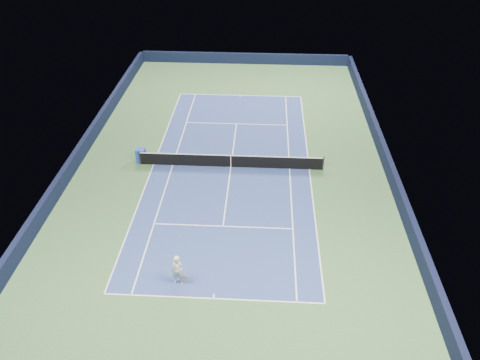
{
  "coord_description": "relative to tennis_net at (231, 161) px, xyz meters",
  "views": [
    {
      "loc": [
        2.19,
        -27.35,
        18.03
      ],
      "look_at": [
        0.82,
        -3.0,
        1.0
      ],
      "focal_mm": 35.0,
      "sensor_mm": 36.0,
      "label": 1
    }
  ],
  "objects": [
    {
      "name": "service_line_far",
      "position": [
        0.0,
        6.4,
        -0.5
      ],
      "size": [
        8.23,
        0.08,
        0.0
      ],
      "primitive_type": "cube",
      "color": "white",
      "rests_on": "ground"
    },
    {
      "name": "wall_far",
      "position": [
        0.0,
        19.82,
        0.05
      ],
      "size": [
        22.0,
        0.35,
        1.1
      ],
      "primitive_type": "cube",
      "color": "black",
      "rests_on": "ground"
    },
    {
      "name": "tennis_net",
      "position": [
        0.0,
        0.0,
        0.0
      ],
      "size": [
        12.9,
        0.1,
        1.07
      ],
      "color": "black",
      "rests_on": "ground"
    },
    {
      "name": "service_line_near",
      "position": [
        0.0,
        -6.4,
        -0.5
      ],
      "size": [
        8.23,
        0.08,
        0.0
      ],
      "primitive_type": "cube",
      "color": "white",
      "rests_on": "ground"
    },
    {
      "name": "center_service_line",
      "position": [
        0.0,
        0.0,
        -0.5
      ],
      "size": [
        0.08,
        12.8,
        0.0
      ],
      "primitive_type": "cube",
      "color": "white",
      "rests_on": "ground"
    },
    {
      "name": "sideline_singles_left",
      "position": [
        -4.12,
        0.0,
        -0.5
      ],
      "size": [
        0.08,
        23.77,
        0.0
      ],
      "primitive_type": "cube",
      "color": "white",
      "rests_on": "ground"
    },
    {
      "name": "sideline_singles_right",
      "position": [
        4.12,
        0.0,
        -0.5
      ],
      "size": [
        0.08,
        23.77,
        0.0
      ],
      "primitive_type": "cube",
      "color": "white",
      "rests_on": "ground"
    },
    {
      "name": "baseline_far",
      "position": [
        0.0,
        11.88,
        -0.5
      ],
      "size": [
        10.97,
        0.08,
        0.0
      ],
      "primitive_type": "cube",
      "color": "white",
      "rests_on": "ground"
    },
    {
      "name": "wall_left",
      "position": [
        -10.82,
        0.0,
        0.05
      ],
      "size": [
        0.35,
        40.0,
        1.1
      ],
      "primitive_type": "cube",
      "color": "black",
      "rests_on": "ground"
    },
    {
      "name": "center_mark_far",
      "position": [
        0.0,
        11.73,
        -0.5
      ],
      "size": [
        0.08,
        0.3,
        0.0
      ],
      "primitive_type": "cube",
      "color": "white",
      "rests_on": "ground"
    },
    {
      "name": "sponsor_cube",
      "position": [
        -6.4,
        0.33,
        0.01
      ],
      "size": [
        0.66,
        0.6,
        1.03
      ],
      "color": "#1B3DA6",
      "rests_on": "ground"
    },
    {
      "name": "baseline_near",
      "position": [
        0.0,
        -11.88,
        -0.5
      ],
      "size": [
        10.97,
        0.08,
        0.0
      ],
      "primitive_type": "cube",
      "color": "white",
      "rests_on": "ground"
    },
    {
      "name": "wall_right",
      "position": [
        10.82,
        0.0,
        0.05
      ],
      "size": [
        0.35,
        40.0,
        1.1
      ],
      "primitive_type": "cube",
      "color": "black",
      "rests_on": "ground"
    },
    {
      "name": "sideline_doubles_left",
      "position": [
        -5.49,
        0.0,
        -0.5
      ],
      "size": [
        0.08,
        23.77,
        0.0
      ],
      "primitive_type": "cube",
      "color": "white",
      "rests_on": "ground"
    },
    {
      "name": "center_mark_near",
      "position": [
        0.0,
        -11.73,
        -0.5
      ],
      "size": [
        0.08,
        0.3,
        0.0
      ],
      "primitive_type": "cube",
      "color": "white",
      "rests_on": "ground"
    },
    {
      "name": "tennis_player",
      "position": [
        -1.86,
        -10.96,
        0.39
      ],
      "size": [
        0.82,
        1.28,
        2.32
      ],
      "color": "silver",
      "rests_on": "ground"
    },
    {
      "name": "court_surface",
      "position": [
        0.0,
        0.0,
        -0.5
      ],
      "size": [
        10.97,
        23.77,
        0.01
      ],
      "primitive_type": "cube",
      "color": "navy",
      "rests_on": "ground"
    },
    {
      "name": "ground",
      "position": [
        0.0,
        0.0,
        -0.5
      ],
      "size": [
        40.0,
        40.0,
        0.0
      ],
      "primitive_type": "plane",
      "color": "#395E33",
      "rests_on": "ground"
    },
    {
      "name": "sideline_doubles_right",
      "position": [
        5.49,
        0.0,
        -0.5
      ],
      "size": [
        0.08,
        23.77,
        0.0
      ],
      "primitive_type": "cube",
      "color": "white",
      "rests_on": "ground"
    }
  ]
}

